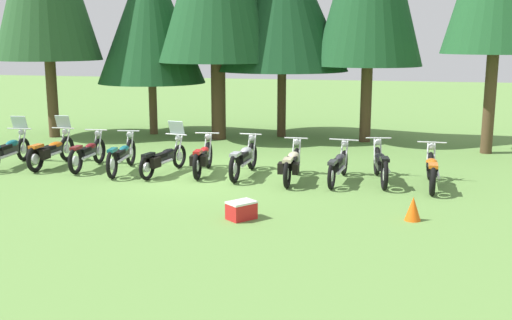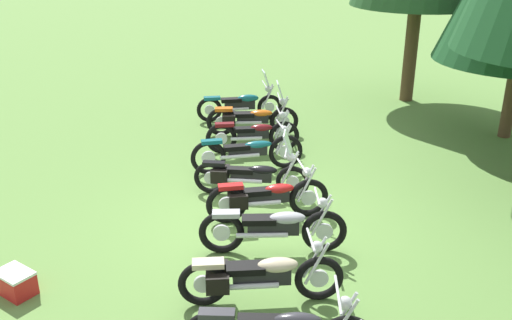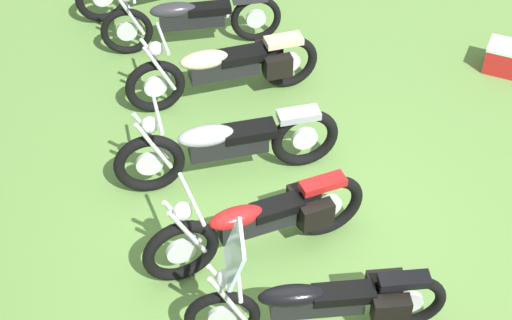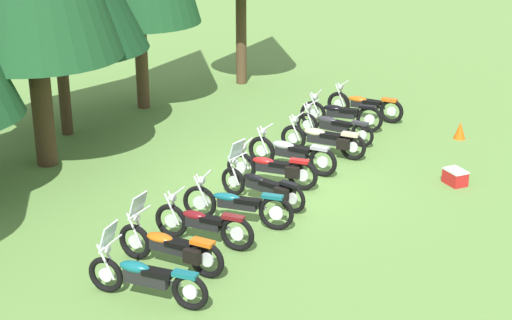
{
  "view_description": "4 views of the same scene",
  "coord_description": "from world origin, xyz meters",
  "px_view_note": "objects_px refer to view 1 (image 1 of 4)",
  "views": [
    {
      "loc": [
        5.01,
        -14.77,
        3.48
      ],
      "look_at": [
        1.45,
        -0.19,
        0.5
      ],
      "focal_mm": 42.22,
      "sensor_mm": 36.0,
      "label": 1
    },
    {
      "loc": [
        9.14,
        -0.5,
        5.01
      ],
      "look_at": [
        -1.22,
        -0.03,
        0.7
      ],
      "focal_mm": 40.42,
      "sensor_mm": 36.0,
      "label": 2
    },
    {
      "loc": [
        -4.84,
        1.4,
        5.85
      ],
      "look_at": [
        0.48,
        -0.01,
        0.71
      ],
      "focal_mm": 54.59,
      "sensor_mm": 36.0,
      "label": 3
    },
    {
      "loc": [
        -15.56,
        -7.48,
        7.18
      ],
      "look_at": [
        -0.84,
        0.15,
        0.9
      ],
      "focal_mm": 55.92,
      "sensor_mm": 36.0,
      "label": 4
    }
  ],
  "objects_px": {
    "motorcycle_5": "(203,158)",
    "motorcycle_7": "(292,164)",
    "motorcycle_2": "(88,153)",
    "motorcycle_6": "(244,158)",
    "motorcycle_10": "(432,169)",
    "motorcycle_0": "(9,150)",
    "motorcycle_3": "(122,155)",
    "motorcycle_1": "(51,150)",
    "pine_tree_1": "(150,15)",
    "motorcycle_9": "(381,164)",
    "traffic_cone": "(413,209)",
    "motorcycle_8": "(339,165)",
    "picnic_cooler": "(241,210)",
    "motorcycle_4": "(163,158)"
  },
  "relations": [
    {
      "from": "motorcycle_5",
      "to": "motorcycle_7",
      "type": "height_order",
      "value": "motorcycle_5"
    },
    {
      "from": "motorcycle_2",
      "to": "motorcycle_6",
      "type": "height_order",
      "value": "motorcycle_6"
    },
    {
      "from": "motorcycle_2",
      "to": "motorcycle_10",
      "type": "distance_m",
      "value": 9.16
    },
    {
      "from": "motorcycle_0",
      "to": "motorcycle_3",
      "type": "xyz_separation_m",
      "value": [
        3.43,
        0.08,
        -0.01
      ]
    },
    {
      "from": "motorcycle_1",
      "to": "pine_tree_1",
      "type": "distance_m",
      "value": 7.49
    },
    {
      "from": "motorcycle_9",
      "to": "motorcycle_10",
      "type": "relative_size",
      "value": 1.0
    },
    {
      "from": "motorcycle_1",
      "to": "motorcycle_3",
      "type": "height_order",
      "value": "motorcycle_1"
    },
    {
      "from": "motorcycle_6",
      "to": "motorcycle_10",
      "type": "distance_m",
      "value": 4.73
    },
    {
      "from": "motorcycle_2",
      "to": "motorcycle_7",
      "type": "bearing_deg",
      "value": -95.25
    },
    {
      "from": "motorcycle_9",
      "to": "motorcycle_1",
      "type": "bearing_deg",
      "value": 82.87
    },
    {
      "from": "traffic_cone",
      "to": "motorcycle_9",
      "type": "bearing_deg",
      "value": 103.34
    },
    {
      "from": "motorcycle_8",
      "to": "motorcycle_10",
      "type": "bearing_deg",
      "value": -86.68
    },
    {
      "from": "motorcycle_3",
      "to": "pine_tree_1",
      "type": "distance_m",
      "value": 7.84
    },
    {
      "from": "motorcycle_1",
      "to": "motorcycle_5",
      "type": "bearing_deg",
      "value": -88.8
    },
    {
      "from": "picnic_cooler",
      "to": "traffic_cone",
      "type": "distance_m",
      "value": 3.39
    },
    {
      "from": "motorcycle_9",
      "to": "motorcycle_6",
      "type": "bearing_deg",
      "value": 82.94
    },
    {
      "from": "traffic_cone",
      "to": "motorcycle_6",
      "type": "bearing_deg",
      "value": 144.02
    },
    {
      "from": "motorcycle_3",
      "to": "picnic_cooler",
      "type": "bearing_deg",
      "value": -138.39
    },
    {
      "from": "motorcycle_0",
      "to": "motorcycle_3",
      "type": "distance_m",
      "value": 3.43
    },
    {
      "from": "motorcycle_5",
      "to": "pine_tree_1",
      "type": "distance_m",
      "value": 8.47
    },
    {
      "from": "motorcycle_0",
      "to": "motorcycle_1",
      "type": "xyz_separation_m",
      "value": [
        1.18,
        0.23,
        -0.0
      ]
    },
    {
      "from": "motorcycle_4",
      "to": "traffic_cone",
      "type": "xyz_separation_m",
      "value": [
        6.4,
        -2.77,
        -0.2
      ]
    },
    {
      "from": "motorcycle_1",
      "to": "motorcycle_8",
      "type": "relative_size",
      "value": 1.0
    },
    {
      "from": "motorcycle_10",
      "to": "traffic_cone",
      "type": "distance_m",
      "value": 2.98
    },
    {
      "from": "motorcycle_0",
      "to": "motorcycle_5",
      "type": "height_order",
      "value": "motorcycle_0"
    },
    {
      "from": "motorcycle_1",
      "to": "motorcycle_9",
      "type": "relative_size",
      "value": 0.97
    },
    {
      "from": "motorcycle_0",
      "to": "traffic_cone",
      "type": "relative_size",
      "value": 4.83
    },
    {
      "from": "motorcycle_7",
      "to": "motorcycle_0",
      "type": "bearing_deg",
      "value": 88.39
    },
    {
      "from": "motorcycle_0",
      "to": "motorcycle_2",
      "type": "height_order",
      "value": "motorcycle_0"
    },
    {
      "from": "motorcycle_5",
      "to": "motorcycle_7",
      "type": "bearing_deg",
      "value": -103.14
    },
    {
      "from": "motorcycle_5",
      "to": "motorcycle_10",
      "type": "distance_m",
      "value": 5.84
    },
    {
      "from": "traffic_cone",
      "to": "motorcycle_4",
      "type": "bearing_deg",
      "value": 156.56
    },
    {
      "from": "motorcycle_2",
      "to": "motorcycle_3",
      "type": "bearing_deg",
      "value": -101.59
    },
    {
      "from": "motorcycle_3",
      "to": "motorcycle_5",
      "type": "bearing_deg",
      "value": -92.94
    },
    {
      "from": "motorcycle_4",
      "to": "motorcycle_9",
      "type": "height_order",
      "value": "motorcycle_4"
    },
    {
      "from": "motorcycle_4",
      "to": "motorcycle_9",
      "type": "relative_size",
      "value": 0.96
    },
    {
      "from": "motorcycle_1",
      "to": "picnic_cooler",
      "type": "relative_size",
      "value": 3.48
    },
    {
      "from": "motorcycle_4",
      "to": "pine_tree_1",
      "type": "relative_size",
      "value": 0.33
    },
    {
      "from": "motorcycle_4",
      "to": "motorcycle_6",
      "type": "xyz_separation_m",
      "value": [
        2.13,
        0.32,
        0.02
      ]
    },
    {
      "from": "motorcycle_7",
      "to": "motorcycle_3",
      "type": "bearing_deg",
      "value": 87.76
    },
    {
      "from": "motorcycle_8",
      "to": "traffic_cone",
      "type": "xyz_separation_m",
      "value": [
        1.79,
        -2.99,
        -0.19
      ]
    },
    {
      "from": "motorcycle_3",
      "to": "motorcycle_4",
      "type": "xyz_separation_m",
      "value": [
        1.2,
        -0.02,
        -0.01
      ]
    },
    {
      "from": "motorcycle_0",
      "to": "motorcycle_7",
      "type": "distance_m",
      "value": 8.09
    },
    {
      "from": "motorcycle_5",
      "to": "motorcycle_8",
      "type": "relative_size",
      "value": 0.96
    },
    {
      "from": "motorcycle_0",
      "to": "motorcycle_3",
      "type": "relative_size",
      "value": 0.95
    },
    {
      "from": "motorcycle_10",
      "to": "motorcycle_0",
      "type": "bearing_deg",
      "value": 91.54
    },
    {
      "from": "motorcycle_5",
      "to": "pine_tree_1",
      "type": "bearing_deg",
      "value": 25.91
    },
    {
      "from": "motorcycle_5",
      "to": "motorcycle_9",
      "type": "distance_m",
      "value": 4.63
    },
    {
      "from": "motorcycle_6",
      "to": "motorcycle_2",
      "type": "bearing_deg",
      "value": 93.04
    },
    {
      "from": "motorcycle_9",
      "to": "traffic_cone",
      "type": "relative_size",
      "value": 4.94
    }
  ]
}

